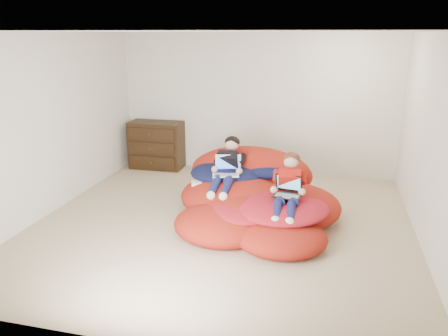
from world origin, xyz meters
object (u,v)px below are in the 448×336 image
(younger_boy, at_px, (289,185))
(laptop_black, at_px, (288,190))
(dresser, at_px, (157,145))
(beanbag_pile, at_px, (253,199))
(laptop_white, at_px, (227,169))
(older_boy, at_px, (228,165))

(younger_boy, height_order, laptop_black, younger_boy)
(dresser, distance_m, laptop_black, 3.51)
(beanbag_pile, bearing_deg, laptop_white, 165.21)
(older_boy, bearing_deg, beanbag_pile, -23.58)
(younger_boy, xyz_separation_m, laptop_white, (-0.92, 0.41, 0.02))
(laptop_black, bearing_deg, beanbag_pile, 143.73)
(dresser, bearing_deg, beanbag_pile, -40.10)
(dresser, relative_size, younger_boy, 0.95)
(beanbag_pile, relative_size, laptop_white, 5.87)
(older_boy, xyz_separation_m, laptop_black, (0.92, -0.55, -0.11))
(dresser, bearing_deg, laptop_white, -44.27)
(older_boy, relative_size, laptop_white, 2.51)
(dresser, height_order, older_boy, older_boy)
(younger_boy, bearing_deg, laptop_black, -90.00)
(dresser, bearing_deg, laptop_black, -39.41)
(dresser, relative_size, older_boy, 0.94)
(dresser, distance_m, younger_boy, 3.47)
(younger_boy, bearing_deg, laptop_white, 155.74)
(beanbag_pile, relative_size, older_boy, 2.34)
(older_boy, xyz_separation_m, laptop_white, (-0.00, -0.07, -0.04))
(dresser, distance_m, older_boy, 2.46)
(beanbag_pile, xyz_separation_m, laptop_white, (-0.41, 0.11, 0.37))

